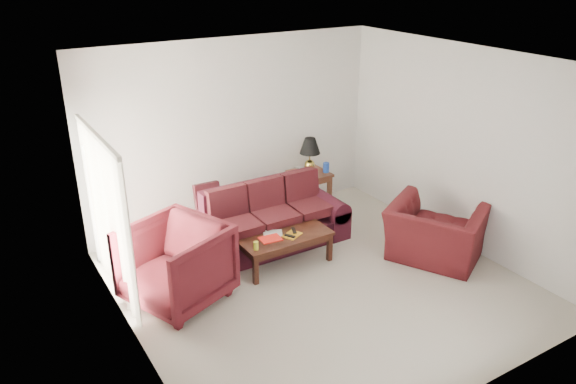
# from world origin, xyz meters

# --- Properties ---
(floor) EXTENTS (5.00, 5.00, 0.00)m
(floor) POSITION_xyz_m (0.00, 0.00, 0.00)
(floor) COLOR #BEB4A2
(floor) RESTS_ON ground
(blinds) EXTENTS (0.10, 2.00, 2.16)m
(blinds) POSITION_xyz_m (-2.42, 1.30, 1.08)
(blinds) COLOR silver
(blinds) RESTS_ON ground
(sofa) EXTENTS (2.40, 1.22, 0.94)m
(sofa) POSITION_xyz_m (-0.01, 1.30, 0.47)
(sofa) COLOR black
(sofa) RESTS_ON ground
(throw_pillow) EXTENTS (0.41, 0.21, 0.42)m
(throw_pillow) POSITION_xyz_m (-0.73, 2.03, 0.72)
(throw_pillow) COLOR black
(throw_pillow) RESTS_ON sofa
(end_table) EXTENTS (0.61, 0.61, 0.67)m
(end_table) POSITION_xyz_m (1.23, 2.14, 0.33)
(end_table) COLOR brown
(end_table) RESTS_ON ground
(table_lamp) EXTENTS (0.47, 0.47, 0.60)m
(table_lamp) POSITION_xyz_m (1.27, 2.20, 0.97)
(table_lamp) COLOR gold
(table_lamp) RESTS_ON end_table
(clock) EXTENTS (0.14, 0.08, 0.14)m
(clock) POSITION_xyz_m (1.08, 2.01, 0.74)
(clock) COLOR #B2B1B5
(clock) RESTS_ON end_table
(blue_canister) EXTENTS (0.13, 0.13, 0.17)m
(blue_canister) POSITION_xyz_m (1.48, 2.00, 0.75)
(blue_canister) COLOR #173999
(blue_canister) RESTS_ON end_table
(picture_frame) EXTENTS (0.13, 0.16, 0.05)m
(picture_frame) POSITION_xyz_m (1.11, 2.29, 0.74)
(picture_frame) COLOR silver
(picture_frame) RESTS_ON end_table
(floor_lamp) EXTENTS (0.30, 0.30, 1.79)m
(floor_lamp) POSITION_xyz_m (-2.30, 2.20, 0.90)
(floor_lamp) COLOR silver
(floor_lamp) RESTS_ON ground
(armchair_left) EXTENTS (1.51, 1.49, 1.06)m
(armchair_left) POSITION_xyz_m (-1.80, 0.64, 0.53)
(armchair_left) COLOR #481017
(armchair_left) RESTS_ON ground
(armchair_right) EXTENTS (1.61, 1.67, 0.84)m
(armchair_right) POSITION_xyz_m (1.80, -0.30, 0.42)
(armchair_right) COLOR #400E12
(armchair_right) RESTS_ON ground
(coffee_table) EXTENTS (1.48, 1.06, 0.47)m
(coffee_table) POSITION_xyz_m (-0.14, 0.74, 0.23)
(coffee_table) COLOR black
(coffee_table) RESTS_ON ground
(magazine_red) EXTENTS (0.31, 0.24, 0.02)m
(magazine_red) POSITION_xyz_m (-0.38, 0.70, 0.48)
(magazine_red) COLOR red
(magazine_red) RESTS_ON coffee_table
(magazine_white) EXTENTS (0.33, 0.30, 0.02)m
(magazine_white) POSITION_xyz_m (-0.27, 0.83, 0.48)
(magazine_white) COLOR beige
(magazine_white) RESTS_ON coffee_table
(magazine_orange) EXTENTS (0.32, 0.28, 0.01)m
(magazine_orange) POSITION_xyz_m (-0.06, 0.65, 0.47)
(magazine_orange) COLOR #C78B17
(magazine_orange) RESTS_ON coffee_table
(remote_a) EXTENTS (0.12, 0.16, 0.02)m
(remote_a) POSITION_xyz_m (-0.12, 0.61, 0.49)
(remote_a) COLOR black
(remote_a) RESTS_ON coffee_table
(remote_b) EXTENTS (0.11, 0.18, 0.02)m
(remote_b) POSITION_xyz_m (0.02, 0.72, 0.50)
(remote_b) COLOR black
(remote_b) RESTS_ON coffee_table
(yellow_glass) EXTENTS (0.08, 0.08, 0.12)m
(yellow_glass) POSITION_xyz_m (-0.69, 0.55, 0.53)
(yellow_glass) COLOR #CFD930
(yellow_glass) RESTS_ON coffee_table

